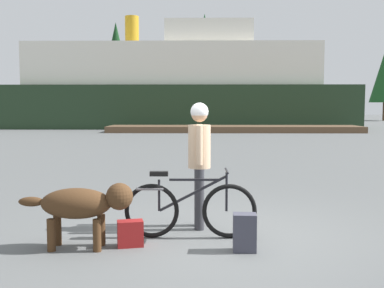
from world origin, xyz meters
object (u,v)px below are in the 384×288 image
object	(u,v)px
backpack	(245,232)
handbag_pannier	(130,234)
bicycle	(189,209)
person_cyclist	(199,152)
dog	(83,204)
ferry_boat	(175,88)

from	to	relation	value
backpack	handbag_pannier	bearing A→B (deg)	173.26
bicycle	person_cyclist	size ratio (longest dim) A/B	0.98
person_cyclist	dog	size ratio (longest dim) A/B	1.27
person_cyclist	backpack	distance (m)	1.48
backpack	ferry_boat	distance (m)	31.79
person_cyclist	ferry_boat	distance (m)	30.63
person_cyclist	backpack	size ratio (longest dim) A/B	3.91
bicycle	person_cyclist	bearing A→B (deg)	75.74
person_cyclist	dog	world-z (taller)	person_cyclist
bicycle	dog	xyz separation A→B (m)	(-1.30, -0.47, 0.16)
dog	backpack	size ratio (longest dim) A/B	3.07
bicycle	person_cyclist	distance (m)	0.88
bicycle	person_cyclist	xyz separation A→B (m)	(0.13, 0.51, 0.71)
backpack	ferry_boat	size ratio (longest dim) A/B	0.02
person_cyclist	ferry_boat	world-z (taller)	ferry_boat
dog	handbag_pannier	xyz separation A→B (m)	(0.57, 0.08, -0.39)
bicycle	handbag_pannier	bearing A→B (deg)	-152.54
dog	backpack	bearing A→B (deg)	-2.41
bicycle	dog	size ratio (longest dim) A/B	1.24
dog	ferry_boat	bearing A→B (deg)	90.96
handbag_pannier	ferry_boat	size ratio (longest dim) A/B	0.01
person_cyclist	handbag_pannier	distance (m)	1.56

